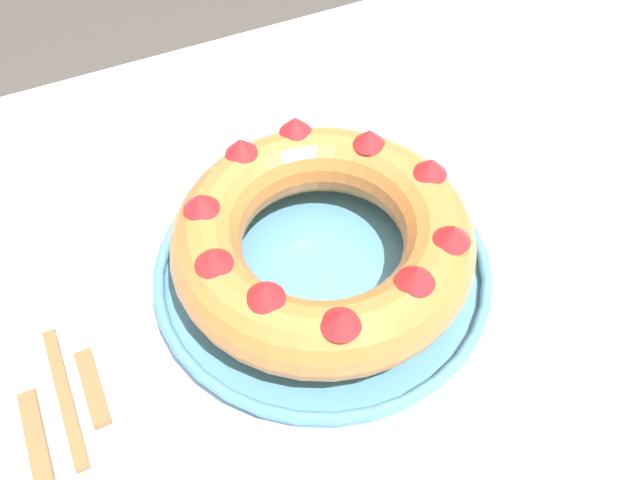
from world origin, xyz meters
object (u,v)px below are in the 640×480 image
at_px(serving_knife, 27,397).
at_px(bundt_cake, 320,239).
at_px(serving_dish, 320,270).
at_px(fork, 55,356).
at_px(cake_knife, 84,355).

bearing_deg(serving_knife, bundt_cake, 4.88).
xyz_separation_m(serving_dish, serving_knife, (-0.31, -0.01, -0.01)).
relative_size(serving_dish, fork, 1.67).
height_order(serving_dish, fork, serving_dish).
relative_size(bundt_cake, fork, 1.44).
distance_m(bundt_cake, fork, 0.29).
distance_m(fork, cake_knife, 0.03).
distance_m(serving_dish, fork, 0.28).
bearing_deg(fork, bundt_cake, -9.48).
bearing_deg(bundt_cake, fork, 174.48).
bearing_deg(fork, serving_knife, -138.48).
xyz_separation_m(fork, cake_knife, (0.03, -0.01, 0.00)).
distance_m(bundt_cake, cake_knife, 0.26).
distance_m(serving_dish, bundt_cake, 0.05).
distance_m(serving_dish, cake_knife, 0.25).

